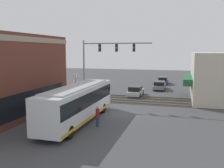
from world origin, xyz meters
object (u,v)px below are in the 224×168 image
Objects in this scene: crossing_signal at (75,85)px; parked_car_grey at (160,86)px; city_bus at (78,102)px; parked_car_blue at (163,81)px; pedestrian_near_bus at (98,116)px; parked_car_silver at (136,91)px; pedestrian_at_crossing at (84,98)px.

crossing_signal is 16.87m from parked_car_grey.
city_bus reaches higher than parked_car_blue.
parked_car_silver is at bearing -1.68° from pedestrian_near_bus.
pedestrian_at_crossing is (-0.48, -1.36, -1.40)m from crossing_signal.
parked_car_grey is 0.96× the size of parked_car_blue.
parked_car_blue is 2.73× the size of pedestrian_near_bus.
crossing_signal is 0.78× the size of parked_car_blue.
parked_car_silver reaches higher than parked_car_blue.
parked_car_silver is 2.60× the size of pedestrian_at_crossing.
parked_car_grey is 7.41m from parked_car_blue.
pedestrian_at_crossing is 0.98× the size of pedestrian_near_bus.
city_bus is at bearing 169.38° from parked_car_blue.
pedestrian_at_crossing is at bearing 29.72° from pedestrian_near_bus.
parked_car_silver is at bearing 157.80° from parked_car_grey.
pedestrian_at_crossing is (-22.13, 7.53, 0.22)m from parked_car_blue.
parked_car_grey is at bearing -22.20° from parked_car_silver.
city_bus is at bearing -153.92° from crossing_signal.
parked_car_blue is (14.27, -2.80, -0.01)m from parked_car_silver.
pedestrian_at_crossing is (-7.86, 4.73, 0.21)m from parked_car_silver.
crossing_signal is 2.18× the size of pedestrian_at_crossing.
pedestrian_at_crossing is 8.63m from pedestrian_near_bus.
pedestrian_near_bus is at bearing -150.28° from pedestrian_at_crossing.
parked_car_silver is 15.37m from pedestrian_near_bus.
pedestrian_at_crossing is at bearing 152.91° from parked_car_grey.
pedestrian_near_bus is (-7.50, -4.28, 0.03)m from pedestrian_at_crossing.
pedestrian_at_crossing is at bearing -109.25° from crossing_signal.
crossing_signal is 0.81× the size of parked_car_grey.
pedestrian_near_bus is at bearing 173.74° from parked_car_blue.
pedestrian_near_bus reaches higher than parked_car_blue.
parked_car_blue is (7.41, 0.00, -0.00)m from parked_car_grey.
crossing_signal reaches higher than city_bus.
pedestrian_at_crossing is at bearing 17.73° from city_bus.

